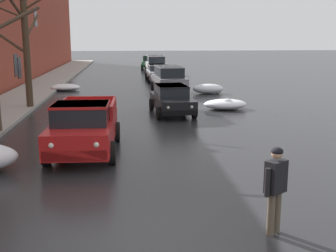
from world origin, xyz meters
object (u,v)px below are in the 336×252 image
sedan_green_at_far_intersection (149,62)px  pedestrian_with_coffee (275,184)px  sedan_silver_parked_far_down_block (157,72)px  suv_grey_parked_kerbside_mid (169,79)px  sedan_black_parked_kerbside_close (172,99)px  bare_tree_mid_block (25,43)px  suv_white_queued_behind_truck (156,64)px  pickup_truck_red_approaching_near_lane (84,127)px

sedan_green_at_far_intersection → pedestrian_with_coffee: pedestrian_with_coffee is taller
sedan_silver_parked_far_down_block → suv_grey_parked_kerbside_mid: bearing=-88.5°
suv_grey_parked_kerbside_mid → sedan_silver_parked_far_down_block: size_ratio=1.02×
sedan_black_parked_kerbside_close → sedan_green_at_far_intersection: same height
sedan_black_parked_kerbside_close → sedan_green_at_far_intersection: (0.43, 28.99, -0.00)m
suv_grey_parked_kerbside_mid → pedestrian_with_coffee: size_ratio=2.49×
sedan_black_parked_kerbside_close → sedan_green_at_far_intersection: bearing=89.2°
bare_tree_mid_block → sedan_green_at_far_intersection: (7.74, 26.94, -2.70)m
sedan_silver_parked_far_down_block → sedan_green_at_far_intersection: size_ratio=1.06×
sedan_black_parked_kerbside_close → sedan_green_at_far_intersection: 28.99m
suv_grey_parked_kerbside_mid → suv_white_queued_behind_truck: same height
sedan_silver_parked_far_down_block → suv_white_queued_behind_truck: (0.33, 6.95, 0.23)m
suv_white_queued_behind_truck → sedan_black_parked_kerbside_close: bearing=-91.8°
sedan_black_parked_kerbside_close → pedestrian_with_coffee: bearing=-87.2°
pickup_truck_red_approaching_near_lane → sedan_silver_parked_far_down_block: (3.99, 22.37, -0.13)m
suv_grey_parked_kerbside_mid → suv_white_queued_behind_truck: size_ratio=1.02×
sedan_green_at_far_intersection → suv_white_queued_behind_truck: bearing=-87.5°
sedan_black_parked_kerbside_close → suv_grey_parked_kerbside_mid: (0.59, 7.56, 0.23)m
sedan_black_parked_kerbside_close → suv_white_queued_behind_truck: size_ratio=1.00×
pickup_truck_red_approaching_near_lane → pedestrian_with_coffee: bearing=-56.2°
pickup_truck_red_approaching_near_lane → sedan_black_parked_kerbside_close: (3.61, 6.97, -0.13)m
suv_white_queued_behind_truck → pedestrian_with_coffee: size_ratio=2.44×
suv_white_queued_behind_truck → sedan_green_at_far_intersection: bearing=92.5°
bare_tree_mid_block → sedan_black_parked_kerbside_close: size_ratio=1.49×
sedan_silver_parked_far_down_block → pedestrian_with_coffee: pedestrian_with_coffee is taller
pickup_truck_red_approaching_near_lane → suv_white_queued_behind_truck: suv_white_queued_behind_truck is taller
bare_tree_mid_block → sedan_silver_parked_far_down_block: bare_tree_mid_block is taller
pickup_truck_red_approaching_near_lane → sedan_silver_parked_far_down_block: pickup_truck_red_approaching_near_lane is taller
sedan_green_at_far_intersection → pedestrian_with_coffee: bearing=-89.7°
bare_tree_mid_block → sedan_silver_parked_far_down_block: 15.65m
pickup_truck_red_approaching_near_lane → bare_tree_mid_block: bearing=112.4°
suv_grey_parked_kerbside_mid → sedan_green_at_far_intersection: (-0.16, 21.44, -0.24)m
suv_white_queued_behind_truck → pedestrian_with_coffee: 35.67m
suv_grey_parked_kerbside_mid → pedestrian_with_coffee: 20.88m
sedan_black_parked_kerbside_close → sedan_silver_parked_far_down_block: size_ratio=1.01×
pickup_truck_red_approaching_near_lane → sedan_silver_parked_far_down_block: bearing=79.9°
bare_tree_mid_block → suv_white_queued_behind_truck: (8.03, 20.30, -2.46)m
suv_white_queued_behind_truck → suv_grey_parked_kerbside_mid: bearing=-90.5°
suv_white_queued_behind_truck → pedestrian_with_coffee: (-0.07, -35.67, 0.05)m
sedan_black_parked_kerbside_close → bare_tree_mid_block: bearing=164.4°
bare_tree_mid_block → pickup_truck_red_approaching_near_lane: 10.08m
pedestrian_with_coffee → suv_grey_parked_kerbside_mid: bearing=90.1°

